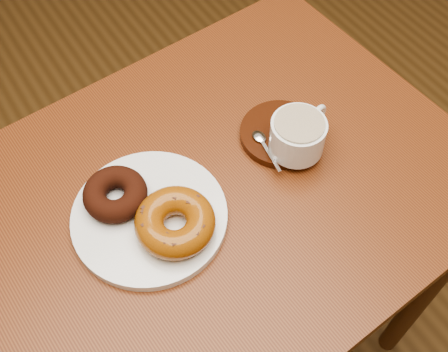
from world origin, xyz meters
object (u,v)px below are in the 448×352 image
cafe_table (215,227)px  donut_plate (150,217)px  coffee_cup (298,135)px  saucer (281,134)px

cafe_table → donut_plate: donut_plate is taller
cafe_table → donut_plate: (-0.11, 0.01, 0.14)m
cafe_table → coffee_cup: 0.23m
coffee_cup → cafe_table: bearing=159.9°
donut_plate → coffee_cup: (0.27, -0.02, 0.04)m
cafe_table → donut_plate: 0.18m
saucer → coffee_cup: bearing=-88.5°
donut_plate → coffee_cup: size_ratio=2.03×
cafe_table → saucer: bearing=6.5°
donut_plate → coffee_cup: coffee_cup is taller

